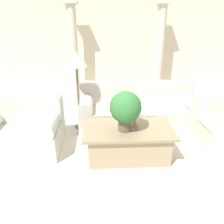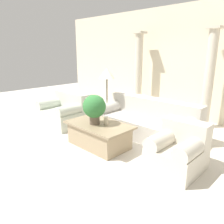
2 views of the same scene
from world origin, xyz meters
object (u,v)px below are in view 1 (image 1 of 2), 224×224
object	(u,v)px
sofa_long	(138,108)
potted_plant	(125,108)
floor_lamp	(76,63)
armchair	(220,125)
loveseat	(24,128)
coffee_table	(128,142)

from	to	relation	value
sofa_long	potted_plant	distance (m)	1.45
floor_lamp	armchair	xyz separation A→B (m)	(2.51, -0.79, -0.97)
loveseat	coffee_table	xyz separation A→B (m)	(1.73, -0.35, -0.11)
coffee_table	armchair	xyz separation A→B (m)	(1.64, 0.30, 0.11)
floor_lamp	loveseat	bearing A→B (deg)	-139.52
coffee_table	potted_plant	size ratio (longest dim) A/B	2.28
loveseat	armchair	size ratio (longest dim) A/B	1.46
loveseat	floor_lamp	bearing A→B (deg)	40.48
coffee_table	loveseat	bearing A→B (deg)	168.63
sofa_long	coffee_table	xyz separation A→B (m)	(-0.35, -1.23, -0.09)
potted_plant	armchair	distance (m)	1.80
sofa_long	armchair	xyz separation A→B (m)	(1.29, -0.93, 0.01)
potted_plant	floor_lamp	bearing A→B (deg)	125.19
coffee_table	armchair	distance (m)	1.67
potted_plant	floor_lamp	size ratio (longest dim) A/B	0.40
coffee_table	floor_lamp	distance (m)	1.76
potted_plant	armchair	bearing A→B (deg)	12.02
potted_plant	loveseat	bearing A→B (deg)	166.23
loveseat	potted_plant	distance (m)	1.79
coffee_table	armchair	world-z (taller)	armchair
sofa_long	floor_lamp	bearing A→B (deg)	-173.23
potted_plant	floor_lamp	distance (m)	1.49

